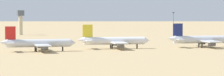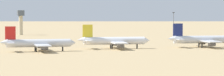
{
  "view_description": "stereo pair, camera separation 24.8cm",
  "coord_description": "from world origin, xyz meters",
  "px_view_note": "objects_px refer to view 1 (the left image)",
  "views": [
    {
      "loc": [
        -112.74,
        -307.21,
        22.4
      ],
      "look_at": [
        -4.21,
        14.69,
        6.0
      ],
      "focal_mm": 103.5,
      "sensor_mm": 36.0,
      "label": 1
    },
    {
      "loc": [
        -112.51,
        -307.29,
        22.4
      ],
      "look_at": [
        -4.21,
        14.69,
        6.0
      ],
      "focal_mm": 103.5,
      "sensor_mm": 36.0,
      "label": 2
    }
  ],
  "objects_px": {
    "parked_jet_navy_5": "(202,40)",
    "control_tower": "(21,20)",
    "parked_jet_red_3": "(38,43)",
    "light_pole_west": "(173,23)",
    "parked_jet_yellow_4": "(113,41)"
  },
  "relations": [
    {
      "from": "parked_jet_red_3",
      "to": "light_pole_west",
      "type": "relative_size",
      "value": 2.09
    },
    {
      "from": "parked_jet_yellow_4",
      "to": "control_tower",
      "type": "distance_m",
      "value": 186.52
    },
    {
      "from": "parked_jet_navy_5",
      "to": "parked_jet_yellow_4",
      "type": "bearing_deg",
      "value": -178.53
    },
    {
      "from": "parked_jet_navy_5",
      "to": "control_tower",
      "type": "bearing_deg",
      "value": 115.53
    },
    {
      "from": "parked_jet_red_3",
      "to": "parked_jet_navy_5",
      "type": "bearing_deg",
      "value": 7.78
    },
    {
      "from": "parked_jet_yellow_4",
      "to": "light_pole_west",
      "type": "distance_m",
      "value": 152.4
    },
    {
      "from": "parked_jet_red_3",
      "to": "control_tower",
      "type": "relative_size",
      "value": 1.95
    },
    {
      "from": "light_pole_west",
      "to": "parked_jet_red_3",
      "type": "bearing_deg",
      "value": -135.37
    },
    {
      "from": "parked_jet_red_3",
      "to": "parked_jet_navy_5",
      "type": "relative_size",
      "value": 0.95
    },
    {
      "from": "parked_jet_yellow_4",
      "to": "parked_jet_navy_5",
      "type": "xyz_separation_m",
      "value": [
        50.54,
        -4.36,
        0.1
      ]
    },
    {
      "from": "parked_jet_navy_5",
      "to": "control_tower",
      "type": "height_order",
      "value": "control_tower"
    },
    {
      "from": "parked_jet_red_3",
      "to": "control_tower",
      "type": "distance_m",
      "value": 195.81
    },
    {
      "from": "control_tower",
      "to": "light_pole_west",
      "type": "xyz_separation_m",
      "value": [
        105.27,
        -62.77,
        -1.46
      ]
    },
    {
      "from": "parked_jet_red_3",
      "to": "parked_jet_navy_5",
      "type": "height_order",
      "value": "parked_jet_navy_5"
    },
    {
      "from": "parked_jet_yellow_4",
      "to": "light_pole_west",
      "type": "bearing_deg",
      "value": 62.72
    }
  ]
}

